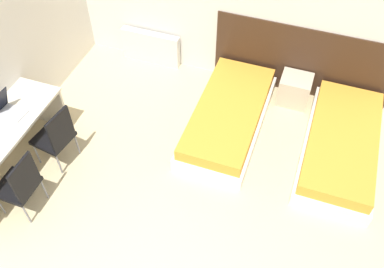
{
  "coord_description": "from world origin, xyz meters",
  "views": [
    {
      "loc": [
        1.16,
        -1.03,
        4.53
      ],
      "look_at": [
        0.0,
        2.24,
        0.55
      ],
      "focal_mm": 40.0,
      "sensor_mm": 36.0,
      "label": 1
    }
  ],
  "objects_px": {
    "bed_near_window": "(228,117)",
    "laptop": "(8,109)",
    "chair_near_notebook": "(20,184)",
    "chair_near_laptop": "(56,136)",
    "nightstand": "(295,90)",
    "bed_near_door": "(341,145)"
  },
  "relations": [
    {
      "from": "bed_near_door",
      "to": "chair_near_laptop",
      "type": "distance_m",
      "value": 3.68
    },
    {
      "from": "nightstand",
      "to": "chair_near_laptop",
      "type": "height_order",
      "value": "chair_near_laptop"
    },
    {
      "from": "bed_near_door",
      "to": "nightstand",
      "type": "distance_m",
      "value": 1.13
    },
    {
      "from": "bed_near_window",
      "to": "chair_near_notebook",
      "type": "bearing_deg",
      "value": -131.87
    },
    {
      "from": "chair_near_notebook",
      "to": "laptop",
      "type": "xyz_separation_m",
      "value": [
        -0.55,
        0.74,
        0.32
      ]
    },
    {
      "from": "nightstand",
      "to": "laptop",
      "type": "xyz_separation_m",
      "value": [
        -3.2,
        -2.17,
        0.59
      ]
    },
    {
      "from": "bed_near_door",
      "to": "laptop",
      "type": "relative_size",
      "value": 5.89
    },
    {
      "from": "nightstand",
      "to": "laptop",
      "type": "relative_size",
      "value": 1.29
    },
    {
      "from": "laptop",
      "to": "chair_near_laptop",
      "type": "bearing_deg",
      "value": 7.49
    },
    {
      "from": "bed_near_window",
      "to": "chair_near_laptop",
      "type": "height_order",
      "value": "chair_near_laptop"
    },
    {
      "from": "chair_near_laptop",
      "to": "nightstand",
      "type": "bearing_deg",
      "value": 47.29
    },
    {
      "from": "nightstand",
      "to": "chair_near_laptop",
      "type": "xyz_separation_m",
      "value": [
        -2.65,
        -2.14,
        0.27
      ]
    },
    {
      "from": "nightstand",
      "to": "laptop",
      "type": "height_order",
      "value": "laptop"
    },
    {
      "from": "nightstand",
      "to": "chair_near_notebook",
      "type": "bearing_deg",
      "value": -132.29
    },
    {
      "from": "chair_near_laptop",
      "to": "laptop",
      "type": "relative_size",
      "value": 2.67
    },
    {
      "from": "bed_near_door",
      "to": "chair_near_notebook",
      "type": "relative_size",
      "value": 2.21
    },
    {
      "from": "chair_near_laptop",
      "to": "bed_near_window",
      "type": "bearing_deg",
      "value": 43.5
    },
    {
      "from": "bed_near_window",
      "to": "chair_near_laptop",
      "type": "xyz_separation_m",
      "value": [
        -1.87,
        -1.32,
        0.31
      ]
    },
    {
      "from": "bed_near_window",
      "to": "laptop",
      "type": "bearing_deg",
      "value": -150.86
    },
    {
      "from": "bed_near_window",
      "to": "laptop",
      "type": "height_order",
      "value": "laptop"
    },
    {
      "from": "bed_near_window",
      "to": "bed_near_door",
      "type": "xyz_separation_m",
      "value": [
        1.55,
        0.0,
        0.0
      ]
    },
    {
      "from": "chair_near_laptop",
      "to": "chair_near_notebook",
      "type": "distance_m",
      "value": 0.77
    }
  ]
}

